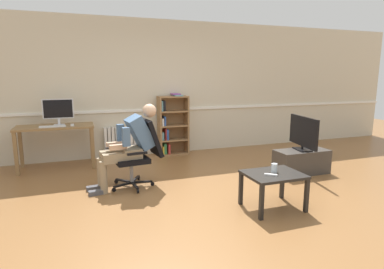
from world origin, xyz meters
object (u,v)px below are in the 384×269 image
tv_stand (301,162)px  drinking_glass (274,168)px  computer_desk (55,132)px  radiator (123,142)px  bookshelf (171,126)px  spare_remote (271,175)px  tv_screen (303,133)px  coffee_table (273,178)px  keyboard (53,126)px  office_chair (140,151)px  person_seated (129,144)px  imac_monitor (58,110)px  computer_mouse (72,125)px

tv_stand → drinking_glass: (-1.23, -1.02, 0.30)m
computer_desk → radiator: 1.29m
bookshelf → spare_remote: size_ratio=8.33×
tv_screen → drinking_glass: tv_screen is taller
radiator → tv_screen: (2.66, -2.09, 0.38)m
computer_desk → coffee_table: bearing=-47.0°
keyboard → spare_remote: 3.69m
bookshelf → coffee_table: (0.40, -3.05, -0.21)m
office_chair → coffee_table: bearing=38.5°
person_seated → coffee_table: person_seated is taller
imac_monitor → bookshelf: bookshelf is taller
bookshelf → spare_remote: bearing=-84.1°
bookshelf → tv_screen: (1.67, -1.99, 0.10)m
office_chair → coffee_table: (1.36, -1.37, -0.15)m
tv_screen → drinking_glass: 1.61m
person_seated → coffee_table: (1.52, -1.35, -0.27)m
computer_mouse → spare_remote: (2.21, -2.70, -0.32)m
coffee_table → imac_monitor: bearing=131.5°
coffee_table → spare_remote: size_ratio=4.51×
drinking_glass → radiator: bearing=114.5°
imac_monitor → coffee_table: (2.51, -2.83, -0.64)m
drinking_glass → spare_remote: size_ratio=0.71×
drinking_glass → imac_monitor: bearing=132.2°
person_seated → spare_remote: 2.03m
tv_screen → imac_monitor: bearing=74.9°
office_chair → tv_screen: size_ratio=1.17×
imac_monitor → tv_stand: (3.77, -1.78, -0.82)m
tv_screen → drinking_glass: size_ratio=7.91×
spare_remote → computer_mouse: bearing=76.9°
imac_monitor → radiator: bearing=15.6°
coffee_table → office_chair: bearing=134.8°
computer_mouse → keyboard: bearing=-176.3°
tv_stand → person_seated: bearing=174.0°
imac_monitor → person_seated: bearing=-56.5°
keyboard → imac_monitor: bearing=66.5°
computer_mouse → drinking_glass: size_ratio=0.94×
tv_stand → spare_remote: bearing=-140.2°
computer_desk → office_chair: bearing=-48.9°
computer_desk → coffee_table: computer_desk is taller
keyboard → radiator: 1.40m
office_chair → tv_stand: office_chair is taller
imac_monitor → spare_remote: (2.42, -2.90, -0.56)m
computer_mouse → office_chair: bearing=-53.8°
computer_desk → tv_screen: (3.84, -1.70, 0.04)m
keyboard → radiator: (1.21, 0.53, -0.46)m
office_chair → person_seated: (-0.16, -0.02, 0.12)m
keyboard → computer_desk: bearing=79.4°
drinking_glass → spare_remote: (-0.11, -0.10, -0.04)m
computer_desk → bookshelf: (2.17, 0.29, -0.05)m
tv_screen → spare_remote: 1.77m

